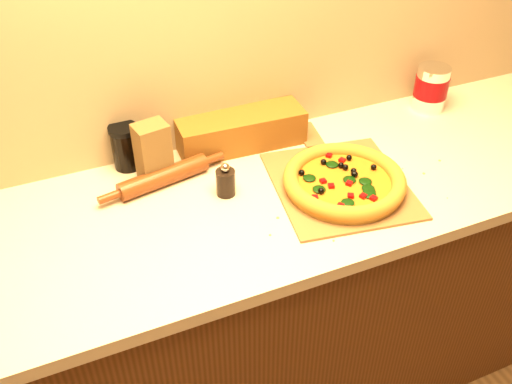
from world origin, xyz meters
The scene contains 10 objects.
cabinet centered at (0.00, 1.43, 0.43)m, with size 2.80×0.65×0.86m, color #46270F.
countertop centered at (0.00, 1.43, 0.88)m, with size 2.84×0.68×0.04m, color beige.
pizza_peel centered at (0.34, 1.39, 0.90)m, with size 0.43×0.59×0.01m.
pizza centered at (0.33, 1.36, 0.93)m, with size 0.35×0.35×0.05m.
pepper_grinder centered at (0.02, 1.47, 0.94)m, with size 0.06×0.06×0.10m.
rolling_pin centered at (-0.13, 1.59, 0.93)m, with size 0.40×0.11×0.05m.
coffee_canister centered at (0.85, 1.65, 0.98)m, with size 0.12×0.12×0.16m.
bread_bag centered at (0.15, 1.69, 0.96)m, with size 0.40×0.13×0.11m, color brown.
paper_bag centered at (-0.15, 1.62, 0.99)m, with size 0.09×0.07×0.18m, color brown.
dark_jar centered at (-0.21, 1.72, 0.97)m, with size 0.09×0.09×0.14m.
Camera 1 is at (-0.42, 0.26, 1.90)m, focal length 40.00 mm.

